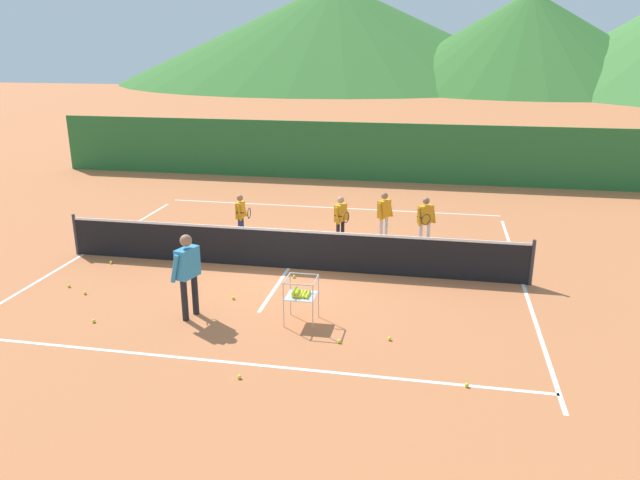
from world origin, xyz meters
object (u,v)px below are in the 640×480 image
(tennis_ball_1, at_px, (94,321))
(tennis_ball_0, at_px, (390,339))
(ball_cart, at_px, (300,294))
(student_0, at_px, (241,213))
(tennis_ball_3, at_px, (111,262))
(tennis_ball_9, at_px, (297,292))
(tennis_ball_2, at_px, (467,385))
(tennis_ball_4, at_px, (294,277))
(tennis_ball_10, at_px, (339,341))
(instructor, at_px, (188,268))
(tennis_ball_8, at_px, (69,286))
(tennis_net, at_px, (288,249))
(student_3, at_px, (425,218))
(student_2, at_px, (384,212))
(tennis_ball_7, at_px, (85,293))
(tennis_ball_5, at_px, (239,377))
(student_1, at_px, (341,216))
(tennis_ball_6, at_px, (233,298))

(tennis_ball_1, bearing_deg, tennis_ball_0, 3.35)
(ball_cart, bearing_deg, student_0, 119.65)
(tennis_ball_3, distance_m, tennis_ball_9, 4.95)
(ball_cart, relative_size, tennis_ball_2, 13.22)
(tennis_ball_4, xyz_separation_m, tennis_ball_10, (1.52, -2.95, 0.00))
(instructor, bearing_deg, tennis_ball_1, -160.71)
(tennis_ball_8, bearing_deg, tennis_ball_10, -13.21)
(tennis_ball_1, bearing_deg, instructor, 19.29)
(student_0, distance_m, tennis_ball_8, 4.87)
(tennis_ball_4, height_order, tennis_ball_9, same)
(instructor, bearing_deg, tennis_net, 67.09)
(tennis_ball_4, xyz_separation_m, tennis_ball_8, (-4.75, -1.48, 0.00))
(tennis_ball_2, bearing_deg, student_3, 97.21)
(student_0, bearing_deg, student_2, 9.22)
(instructor, relative_size, tennis_ball_7, 24.93)
(tennis_net, bearing_deg, tennis_ball_1, -129.87)
(instructor, xyz_separation_m, student_3, (4.38, 5.17, -0.21))
(tennis_ball_2, relative_size, tennis_ball_9, 1.00)
(student_2, bearing_deg, student_0, -170.78)
(tennis_ball_2, bearing_deg, tennis_ball_7, 164.12)
(tennis_net, relative_size, tennis_ball_5, 163.56)
(tennis_ball_3, bearing_deg, tennis_ball_0, -21.45)
(tennis_ball_9, bearing_deg, student_2, 69.59)
(tennis_ball_4, bearing_deg, tennis_ball_5, -88.27)
(student_0, relative_size, student_1, 0.96)
(instructor, xyz_separation_m, tennis_ball_8, (-3.22, 0.92, -0.98))
(student_0, distance_m, tennis_ball_3, 3.60)
(instructor, xyz_separation_m, tennis_ball_2, (5.24, -1.63, -0.98))
(student_3, relative_size, tennis_ball_9, 19.83)
(student_2, height_order, tennis_ball_4, student_2)
(tennis_ball_0, bearing_deg, tennis_ball_6, 159.86)
(student_0, relative_size, tennis_ball_8, 18.44)
(tennis_ball_10, bearing_deg, student_2, 87.75)
(tennis_ball_3, relative_size, tennis_ball_8, 1.00)
(tennis_ball_6, bearing_deg, tennis_ball_7, -173.92)
(tennis_net, xyz_separation_m, student_2, (2.03, 2.55, 0.31))
(instructor, distance_m, ball_cart, 2.22)
(tennis_ball_2, bearing_deg, tennis_ball_0, 134.30)
(student_2, bearing_deg, tennis_ball_0, -83.69)
(student_1, relative_size, tennis_ball_4, 19.23)
(tennis_ball_3, relative_size, tennis_ball_4, 1.00)
(tennis_ball_0, xyz_separation_m, tennis_ball_4, (-2.40, 2.67, 0.00))
(student_0, height_order, tennis_ball_4, student_0)
(student_3, bearing_deg, tennis_ball_1, -136.65)
(instructor, distance_m, tennis_ball_0, 4.06)
(ball_cart, distance_m, tennis_ball_1, 4.03)
(tennis_ball_8, bearing_deg, tennis_ball_4, 17.30)
(tennis_ball_5, relative_size, tennis_ball_9, 1.00)
(tennis_ball_3, height_order, tennis_ball_9, same)
(student_1, height_order, student_2, student_2)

